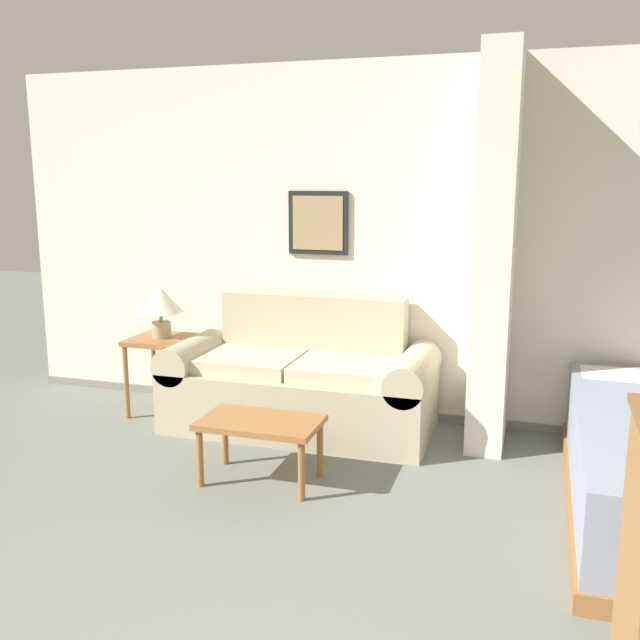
{
  "coord_description": "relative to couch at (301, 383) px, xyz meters",
  "views": [
    {
      "loc": [
        0.79,
        -1.13,
        1.8
      ],
      "look_at": [
        -0.3,
        2.37,
        1.05
      ],
      "focal_mm": 40.0,
      "sensor_mm": 36.0,
      "label": 1
    }
  ],
  "objects": [
    {
      "name": "coffee_table",
      "position": [
        0.07,
        -0.96,
        0.0
      ],
      "size": [
        0.71,
        0.43,
        0.39
      ],
      "color": "#996033",
      "rests_on": "ground_plane"
    },
    {
      "name": "couch",
      "position": [
        0.0,
        0.0,
        0.0
      ],
      "size": [
        1.9,
        0.84,
        0.93
      ],
      "color": "#B7AD8E",
      "rests_on": "ground_plane"
    },
    {
      "name": "wall_back",
      "position": [
        0.8,
        0.48,
        0.96
      ],
      "size": [
        6.62,
        0.16,
        2.6
      ],
      "color": "silver",
      "rests_on": "ground_plane"
    },
    {
      "name": "wall_partition_pillar",
      "position": [
        1.3,
        0.11,
        0.97
      ],
      "size": [
        0.24,
        0.62,
        2.6
      ],
      "color": "silver",
      "rests_on": "ground_plane"
    },
    {
      "name": "side_table",
      "position": [
        -1.11,
        -0.01,
        0.16
      ],
      "size": [
        0.46,
        0.46,
        0.59
      ],
      "color": "#996033",
      "rests_on": "ground_plane"
    },
    {
      "name": "table_lamp",
      "position": [
        -1.11,
        -0.01,
        0.53
      ],
      "size": [
        0.34,
        0.34,
        0.39
      ],
      "color": "tan",
      "rests_on": "side_table"
    }
  ]
}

